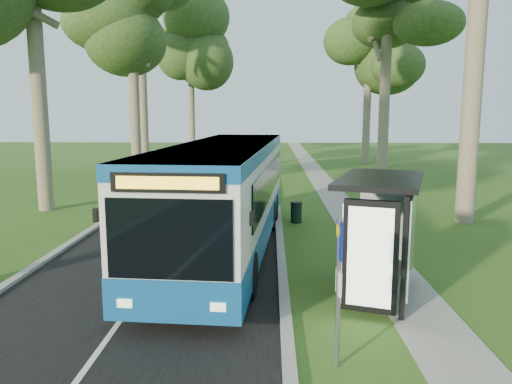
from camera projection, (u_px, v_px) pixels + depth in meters
ground at (282, 265)px, 14.46m from camera, size 120.00×120.00×0.00m
road at (206, 203)px, 24.43m from camera, size 7.00×100.00×0.02m
kerb_east at (277, 202)px, 24.32m from camera, size 0.25×100.00×0.12m
kerb_west at (135, 201)px, 24.52m from camera, size 0.25×100.00×0.12m
centre_line at (206, 202)px, 24.43m from camera, size 0.12×100.00×0.00m
footpath at (339, 203)px, 24.24m from camera, size 1.50×100.00×0.02m
bus at (226, 196)px, 15.62m from camera, size 3.66×13.08×3.42m
bus_stop_sign at (339, 276)px, 8.41m from camera, size 0.09×0.37×2.64m
bus_shelter at (390, 216)px, 11.34m from camera, size 2.76×3.75×2.88m
litter_bin at (296, 212)px, 19.97m from camera, size 0.48×0.48×0.84m
car_white at (152, 165)px, 33.95m from camera, size 2.37×5.00×1.65m
car_silver at (163, 159)px, 39.66m from camera, size 2.93×4.64×1.44m
tree_west_c at (131, 19)px, 30.89m from camera, size 5.20×5.20×13.66m
tree_west_e at (190, 51)px, 50.54m from camera, size 5.20×5.20×14.28m
tree_east_c at (388, 8)px, 30.35m from camera, size 5.20×5.20×14.42m
tree_east_d at (369, 41)px, 42.22m from camera, size 5.20×5.20×13.94m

